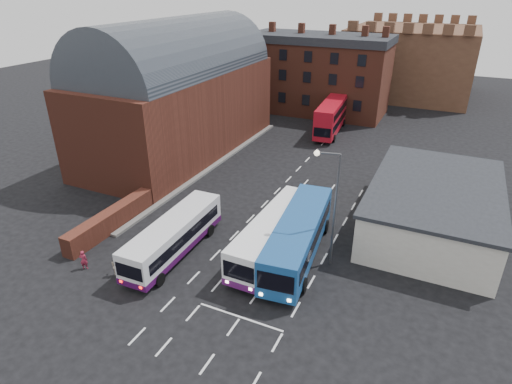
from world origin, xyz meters
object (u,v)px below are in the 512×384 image
at_px(bus_blue, 298,235).
at_px(pedestrian_beige, 116,266).
at_px(street_lamp, 332,199).
at_px(bus_white_outbound, 174,234).
at_px(pedestrian_red, 84,260).
at_px(bus_white_inbound, 274,232).
at_px(bus_red_double, 331,117).

xyz_separation_m(bus_blue, pedestrian_beige, (-11.31, -7.79, -1.20)).
xyz_separation_m(bus_blue, street_lamp, (2.29, 0.19, 3.53)).
relative_size(bus_white_outbound, bus_blue, 0.86).
height_order(bus_blue, pedestrian_beige, bus_blue).
relative_size(bus_white_outbound, pedestrian_red, 6.92).
xyz_separation_m(bus_white_outbound, pedestrian_beige, (-2.29, -4.15, -0.94)).
distance_m(bus_white_outbound, bus_blue, 9.73).
xyz_separation_m(bus_white_inbound, bus_blue, (1.98, 0.22, 0.13)).
relative_size(bus_white_inbound, bus_blue, 0.92).
bearing_deg(pedestrian_beige, bus_white_inbound, -130.31).
distance_m(street_lamp, pedestrian_red, 19.00).
bearing_deg(street_lamp, pedestrian_beige, -149.56).
bearing_deg(pedestrian_beige, pedestrian_red, 20.31).
bearing_deg(bus_white_inbound, bus_red_double, -81.10).
distance_m(bus_white_inbound, street_lamp, 5.64).
distance_m(bus_blue, pedestrian_red, 16.35).
bearing_deg(pedestrian_beige, bus_white_outbound, -108.22).
bearing_deg(bus_white_inbound, bus_blue, -172.92).
xyz_separation_m(bus_white_inbound, pedestrian_red, (-12.07, -8.04, -1.09)).
height_order(bus_red_double, pedestrian_beige, bus_red_double).
xyz_separation_m(bus_blue, pedestrian_red, (-14.05, -8.26, -1.22)).
distance_m(bus_white_outbound, bus_white_inbound, 7.83).
bearing_deg(pedestrian_beige, bus_red_double, -86.59).
bearing_deg(pedestrian_beige, bus_blue, -134.81).
bearing_deg(pedestrian_red, bus_blue, -174.77).
relative_size(bus_white_inbound, pedestrian_beige, 7.23).
distance_m(bus_red_double, pedestrian_beige, 38.97).
xyz_separation_m(bus_red_double, pedestrian_red, (-7.62, -39.10, -1.59)).
bearing_deg(pedestrian_red, pedestrian_beige, 164.46).
height_order(bus_white_outbound, street_lamp, street_lamp).
height_order(bus_blue, bus_red_double, bus_red_double).
bearing_deg(bus_blue, pedestrian_beige, 28.24).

